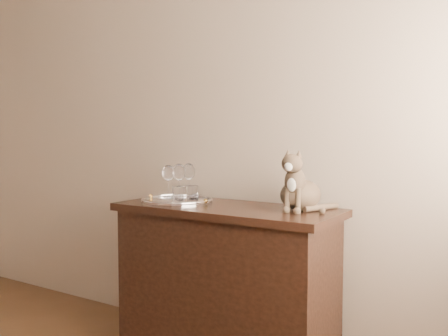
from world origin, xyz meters
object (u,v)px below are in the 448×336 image
at_px(tray, 177,201).
at_px(tumbler_a, 180,195).
at_px(wine_glass_a, 168,181).
at_px(wine_glass_d, 179,182).
at_px(sideboard, 226,285).
at_px(wine_glass_b, 189,181).
at_px(tumbler_c, 191,194).
at_px(cat, 301,179).

xyz_separation_m(tray, tumbler_a, (0.09, -0.09, 0.05)).
bearing_deg(wine_glass_a, wine_glass_d, -9.31).
relative_size(sideboard, wine_glass_d, 5.90).
bearing_deg(sideboard, tumbler_a, -158.68).
height_order(wine_glass_b, tumbler_c, wine_glass_b).
bearing_deg(wine_glass_d, tumbler_c, -22.20).
bearing_deg(tumbler_c, tumbler_a, -101.30).
distance_m(sideboard, tumbler_c, 0.53).
bearing_deg(tumbler_c, wine_glass_b, 131.07).
bearing_deg(wine_glass_d, wine_glass_a, 170.69).
relative_size(tumbler_a, cat, 0.30).
bearing_deg(tumbler_c, tray, 174.59).
relative_size(wine_glass_a, tumbler_a, 2.07).
bearing_deg(wine_glass_b, sideboard, -18.75).
xyz_separation_m(sideboard, cat, (0.38, 0.09, 0.58)).
distance_m(sideboard, wine_glass_b, 0.64).
height_order(sideboard, tumbler_a, tumbler_a).
relative_size(wine_glass_a, cat, 0.62).
bearing_deg(wine_glass_b, cat, -1.44).
distance_m(wine_glass_a, wine_glass_b, 0.12).
relative_size(wine_glass_a, tumbler_c, 2.14).
distance_m(sideboard, tumbler_a, 0.54).
height_order(sideboard, wine_glass_b, wine_glass_b).
bearing_deg(tumbler_a, wine_glass_b, 114.53).
height_order(wine_glass_a, wine_glass_b, wine_glass_b).
distance_m(wine_glass_b, tumbler_a, 0.23).
bearing_deg(wine_glass_a, wine_glass_b, 30.44).
bearing_deg(tumbler_a, cat, 16.71).
relative_size(tray, tumbler_a, 4.30).
bearing_deg(wine_glass_b, wine_glass_d, -99.37).
bearing_deg(tumbler_a, wine_glass_a, 143.83).
height_order(tray, wine_glass_d, wine_glass_d).
distance_m(wine_glass_b, tumbler_c, 0.17).
relative_size(tray, tumbler_c, 4.45).
bearing_deg(wine_glass_d, tray, -68.13).
height_order(tray, tumbler_a, tumbler_a).
height_order(tray, cat, cat).
height_order(sideboard, tumbler_c, tumbler_c).
xyz_separation_m(tumbler_a, cat, (0.62, 0.19, 0.10)).
relative_size(tray, wine_glass_d, 1.97).
bearing_deg(tumbler_c, wine_glass_a, 163.11).
xyz_separation_m(wine_glass_b, cat, (0.71, -0.02, 0.04)).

